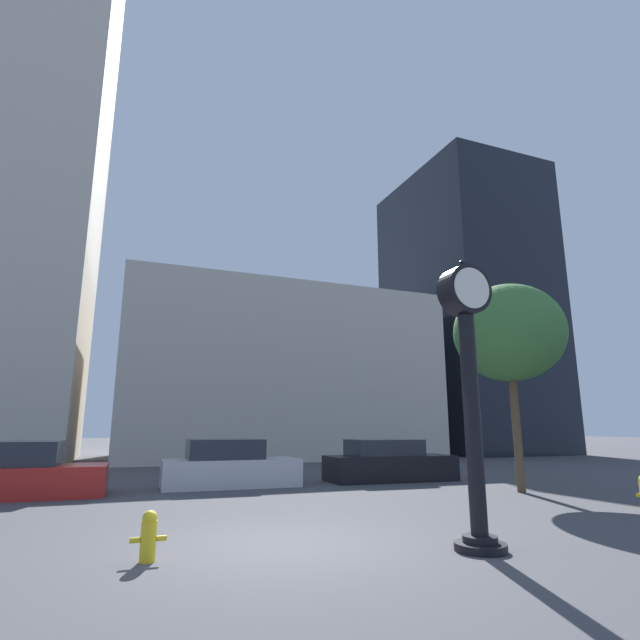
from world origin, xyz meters
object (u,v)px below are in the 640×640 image
Objects in this scene: car_black at (389,463)px; fire_hydrant_near at (149,535)px; street_clock at (470,377)px; bare_tree at (509,333)px; car_red at (15,474)px; car_silver at (229,467)px.

fire_hydrant_near is at bearing -132.50° from car_black.
street_clock reaches higher than car_black.
fire_hydrant_near is at bearing -158.66° from bare_tree.
bare_tree reaches higher than car_red.
street_clock is 0.74× the size of bare_tree.
car_red is at bearing 109.98° from fire_hydrant_near.
car_red is at bearing 129.25° from street_clock.
fire_hydrant_near is (2.94, -8.09, -0.26)m from car_red.
bare_tree reaches higher than car_black.
bare_tree reaches higher than car_silver.
car_red reaches higher than car_black.
street_clock reaches higher than car_red.
bare_tree is (13.31, -4.04, 4.02)m from car_red.
street_clock is 1.00× the size of car_black.
street_clock is at bearing -77.30° from car_silver.
car_black reaches higher than fire_hydrant_near.
car_silver is 8.98m from fire_hydrant_near.
car_silver is (-1.78, 9.70, -1.97)m from street_clock.
street_clock is at bearing -48.94° from car_red.
fire_hydrant_near is (-2.87, -8.51, -0.27)m from car_silver.
car_silver is at bearing 5.93° from car_red.
car_red is 11.39m from car_black.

